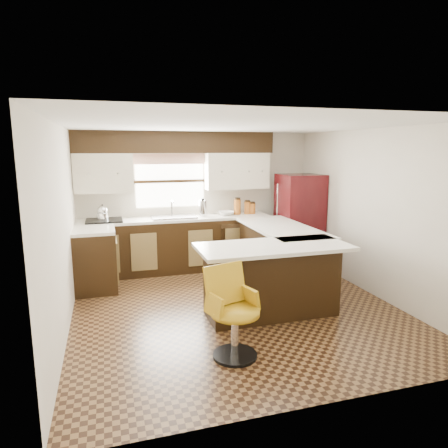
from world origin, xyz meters
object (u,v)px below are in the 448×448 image
object	(u,v)px
peninsula_long	(278,258)
bar_chair	(235,314)
peninsula_return	(271,281)
refrigerator	(299,221)

from	to	relation	value
peninsula_long	bar_chair	size ratio (longest dim) A/B	2.07
bar_chair	peninsula_return	bearing A→B (deg)	32.58
peninsula_long	peninsula_return	bearing A→B (deg)	-118.30
peninsula_long	peninsula_return	distance (m)	1.11
peninsula_return	bar_chair	xyz separation A→B (m)	(-0.78, -0.89, 0.02)
peninsula_long	refrigerator	world-z (taller)	refrigerator
peninsula_return	bar_chair	distance (m)	1.18
peninsula_long	refrigerator	xyz separation A→B (m)	(0.82, 0.93, 0.38)
peninsula_return	refrigerator	size ratio (longest dim) A/B	0.99
peninsula_return	peninsula_long	bearing A→B (deg)	61.70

